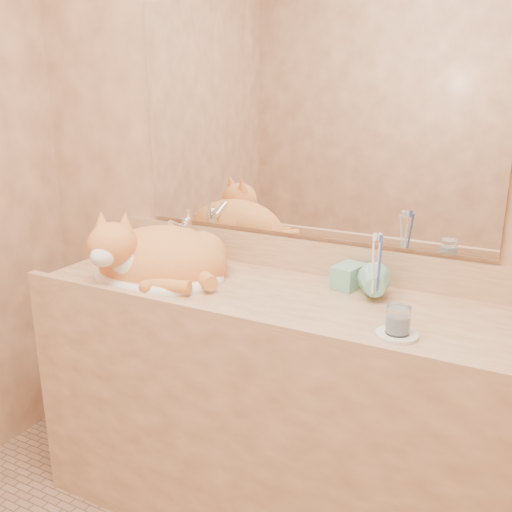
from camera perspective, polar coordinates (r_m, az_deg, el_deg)
The scene contains 12 objects.
wall_back at distance 2.00m, azimuth 5.08°, elevation 9.49°, with size 2.40×0.02×2.50m, color #9A6646.
vanity_counter at distance 2.04m, azimuth 1.34°, elevation -15.05°, with size 1.60×0.55×0.85m, color #9D6B46, non-canonical shape.
mirror at distance 1.97m, azimuth 5.05°, elevation 13.48°, with size 1.30×0.02×0.80m, color white.
sink_basin at distance 2.03m, azimuth -9.80°, elevation 0.04°, with size 0.48×0.40×0.15m, color white, non-canonical shape.
faucet at distance 2.17m, azimuth -6.87°, elevation 1.79°, with size 0.05×0.13×0.19m, color silver, non-canonical shape.
cat at distance 2.01m, azimuth -9.96°, elevation 0.06°, with size 0.46×0.38×0.25m, color orange, non-canonical shape.
soap_dispenser at distance 1.86m, azimuth 8.39°, elevation -1.05°, with size 0.08×0.08×0.17m, color #73B8A2.
toothbrush_cup at distance 1.79m, azimuth 11.81°, elevation -3.28°, with size 0.11×0.11×0.10m, color #73B8A2.
toothbrushes at distance 1.76m, azimuth 11.97°, elevation -0.68°, with size 0.04×0.04×0.23m, color silver, non-canonical shape.
saucer at distance 1.60m, azimuth 13.91°, elevation -7.64°, with size 0.12×0.12×0.01m, color white.
water_glass at distance 1.58m, azimuth 14.02°, elevation -6.21°, with size 0.07×0.07×0.08m, color white.
lotion_bottle at distance 2.26m, azimuth -10.38°, elevation 1.19°, with size 0.04×0.04×0.11m, color silver.
Camera 1 is at (0.77, -0.83, 1.51)m, focal length 40.00 mm.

